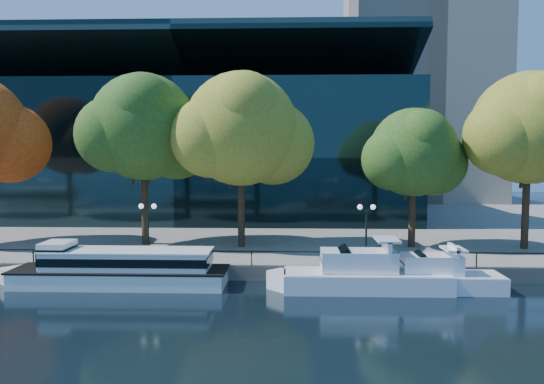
{
  "coord_description": "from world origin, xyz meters",
  "views": [
    {
      "loc": [
        7.64,
        -31.95,
        8.8
      ],
      "look_at": [
        6.21,
        8.0,
        5.59
      ],
      "focal_mm": 35.0,
      "sensor_mm": 36.0,
      "label": 1
    }
  ],
  "objects_px": {
    "tour_boat": "(115,267)",
    "lamp_1": "(148,219)",
    "tree_4": "(415,154)",
    "lamp_2": "(366,220)",
    "cruiser_near": "(359,274)",
    "tree_2": "(145,129)",
    "cruiser_far": "(431,277)",
    "tree_5": "(531,130)",
    "tree_3": "(243,131)"
  },
  "relations": [
    {
      "from": "tour_boat",
      "to": "lamp_1",
      "type": "relative_size",
      "value": 3.74
    },
    {
      "from": "tree_4",
      "to": "lamp_2",
      "type": "distance_m",
      "value": 8.75
    },
    {
      "from": "cruiser_near",
      "to": "tree_2",
      "type": "distance_m",
      "value": 21.32
    },
    {
      "from": "cruiser_far",
      "to": "lamp_1",
      "type": "bearing_deg",
      "value": 168.65
    },
    {
      "from": "tree_2",
      "to": "tree_5",
      "type": "distance_m",
      "value": 30.51
    },
    {
      "from": "tree_3",
      "to": "tree_5",
      "type": "bearing_deg",
      "value": 0.08
    },
    {
      "from": "lamp_2",
      "to": "lamp_1",
      "type": "bearing_deg",
      "value": 180.0
    },
    {
      "from": "tour_boat",
      "to": "tree_4",
      "type": "xyz_separation_m",
      "value": [
        21.19,
        9.11,
        7.21
      ]
    },
    {
      "from": "tree_3",
      "to": "tree_5",
      "type": "relative_size",
      "value": 1.01
    },
    {
      "from": "cruiser_far",
      "to": "tree_2",
      "type": "distance_m",
      "value": 24.9
    },
    {
      "from": "tree_2",
      "to": "tree_4",
      "type": "relative_size",
      "value": 1.26
    },
    {
      "from": "tree_4",
      "to": "tree_5",
      "type": "bearing_deg",
      "value": -2.51
    },
    {
      "from": "tree_3",
      "to": "tour_boat",
      "type": "bearing_deg",
      "value": -131.06
    },
    {
      "from": "tree_4",
      "to": "lamp_1",
      "type": "relative_size",
      "value": 2.75
    },
    {
      "from": "tour_boat",
      "to": "cruiser_far",
      "type": "bearing_deg",
      "value": -1.72
    },
    {
      "from": "tree_5",
      "to": "tree_4",
      "type": "bearing_deg",
      "value": 177.49
    },
    {
      "from": "tree_2",
      "to": "lamp_1",
      "type": "bearing_deg",
      "value": -74.14
    },
    {
      "from": "tree_3",
      "to": "lamp_2",
      "type": "bearing_deg",
      "value": -31.61
    },
    {
      "from": "tree_3",
      "to": "tree_4",
      "type": "distance_m",
      "value": 13.75
    },
    {
      "from": "lamp_1",
      "to": "tree_4",
      "type": "bearing_deg",
      "value": 16.67
    },
    {
      "from": "tree_2",
      "to": "lamp_2",
      "type": "height_order",
      "value": "tree_2"
    },
    {
      "from": "tree_4",
      "to": "tree_5",
      "type": "xyz_separation_m",
      "value": [
        8.8,
        -0.39,
        1.86
      ]
    },
    {
      "from": "tree_4",
      "to": "lamp_1",
      "type": "xyz_separation_m",
      "value": [
        -19.86,
        -5.95,
        -4.44
      ]
    },
    {
      "from": "tree_5",
      "to": "lamp_2",
      "type": "relative_size",
      "value": 3.44
    },
    {
      "from": "cruiser_far",
      "to": "lamp_2",
      "type": "height_order",
      "value": "lamp_2"
    },
    {
      "from": "lamp_1",
      "to": "lamp_2",
      "type": "relative_size",
      "value": 1.0
    },
    {
      "from": "lamp_1",
      "to": "cruiser_near",
      "type": "bearing_deg",
      "value": -14.77
    },
    {
      "from": "tree_4",
      "to": "cruiser_near",
      "type": "bearing_deg",
      "value": -119.85
    },
    {
      "from": "tree_2",
      "to": "cruiser_far",
      "type": "bearing_deg",
      "value": -26.49
    },
    {
      "from": "tour_boat",
      "to": "lamp_2",
      "type": "distance_m",
      "value": 17.08
    },
    {
      "from": "cruiser_far",
      "to": "tree_5",
      "type": "height_order",
      "value": "tree_5"
    },
    {
      "from": "tree_2",
      "to": "cruiser_near",
      "type": "bearing_deg",
      "value": -32.47
    },
    {
      "from": "tree_5",
      "to": "lamp_1",
      "type": "relative_size",
      "value": 3.44
    },
    {
      "from": "cruiser_near",
      "to": "tree_3",
      "type": "distance_m",
      "value": 15.36
    },
    {
      "from": "cruiser_near",
      "to": "lamp_2",
      "type": "relative_size",
      "value": 2.83
    },
    {
      "from": "tree_5",
      "to": "lamp_2",
      "type": "height_order",
      "value": "tree_5"
    },
    {
      "from": "tree_5",
      "to": "cruiser_near",
      "type": "bearing_deg",
      "value": -147.02
    },
    {
      "from": "cruiser_far",
      "to": "tree_5",
      "type": "bearing_deg",
      "value": 43.24
    },
    {
      "from": "tree_3",
      "to": "tree_5",
      "type": "xyz_separation_m",
      "value": [
        22.42,
        0.03,
        0.05
      ]
    },
    {
      "from": "cruiser_far",
      "to": "tree_4",
      "type": "height_order",
      "value": "tree_4"
    },
    {
      "from": "tour_boat",
      "to": "cruiser_far",
      "type": "xyz_separation_m",
      "value": [
        20.08,
        -0.6,
        -0.29
      ]
    },
    {
      "from": "tour_boat",
      "to": "lamp_1",
      "type": "bearing_deg",
      "value": 67.07
    },
    {
      "from": "tree_2",
      "to": "tree_5",
      "type": "height_order",
      "value": "tree_2"
    },
    {
      "from": "tree_2",
      "to": "lamp_1",
      "type": "relative_size",
      "value": 3.48
    },
    {
      "from": "tour_boat",
      "to": "lamp_1",
      "type": "height_order",
      "value": "lamp_1"
    },
    {
      "from": "cruiser_near",
      "to": "tree_5",
      "type": "bearing_deg",
      "value": 32.98
    },
    {
      "from": "cruiser_far",
      "to": "tree_3",
      "type": "distance_m",
      "value": 18.15
    },
    {
      "from": "tree_4",
      "to": "lamp_1",
      "type": "distance_m",
      "value": 21.2
    },
    {
      "from": "tree_4",
      "to": "lamp_1",
      "type": "bearing_deg",
      "value": -163.33
    },
    {
      "from": "tour_boat",
      "to": "lamp_1",
      "type": "xyz_separation_m",
      "value": [
        1.34,
        3.16,
        2.76
      ]
    }
  ]
}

